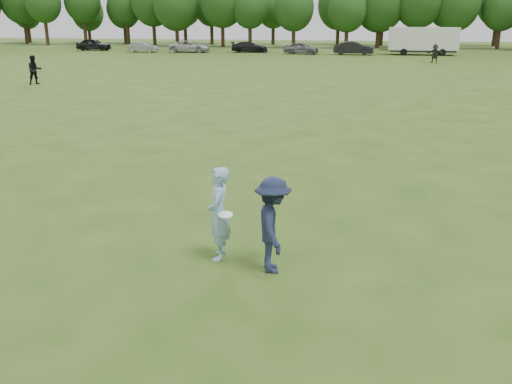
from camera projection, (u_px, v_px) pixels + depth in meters
The scene contains 14 objects.
ground at pixel (251, 258), 10.42m from camera, with size 200.00×200.00×0.00m, color #2C4B15.
thrower at pixel (219, 214), 10.17m from camera, with size 0.66×0.43×1.80m, color #8AB8D6.
defender at pixel (273, 225), 9.66m from camera, with size 1.14×0.66×1.77m, color #1C243D.
player_far_a at pixel (35, 70), 36.72m from camera, with size 0.94×0.73×1.94m, color black.
player_far_d at pixel (435, 54), 53.92m from camera, with size 1.69×0.54×1.83m, color #272727.
car_a at pixel (94, 45), 73.68m from camera, with size 1.85×4.60×1.57m, color black.
car_b at pixel (142, 47), 69.91m from camera, with size 1.39×3.98×1.31m, color gray.
car_c at pixel (190, 47), 69.70m from camera, with size 2.44×5.30×1.47m, color #B8B9BD.
car_d at pixel (250, 47), 69.70m from camera, with size 1.91×4.70×1.36m, color black.
car_e at pixel (301, 48), 66.50m from camera, with size 1.71×4.26×1.45m, color slate.
car_f at pixel (354, 48), 65.24m from camera, with size 1.66×4.76×1.57m, color black.
disc_in_play at pixel (226, 215), 9.93m from camera, with size 0.31×0.31×0.08m.
cargo_trailer at pixel (423, 40), 64.62m from camera, with size 9.00×2.75×3.20m.
treeline at pixel (380, 3), 79.57m from camera, with size 130.35×18.39×11.74m.
Camera 1 is at (2.01, -9.30, 4.43)m, focal length 38.00 mm.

